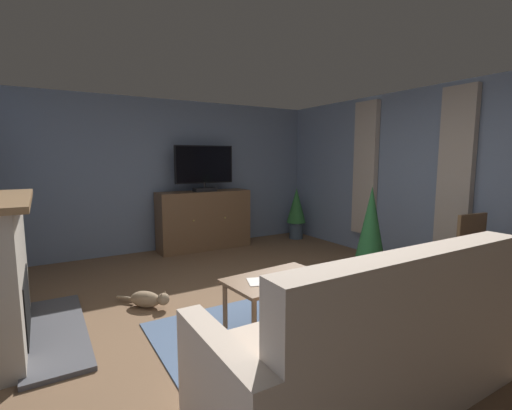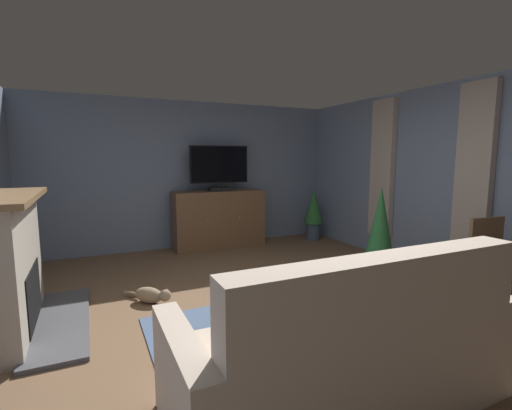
# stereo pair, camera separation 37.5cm
# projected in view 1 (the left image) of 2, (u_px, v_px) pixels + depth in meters

# --- Properties ---
(ground_plane) EXTENTS (5.90, 7.04, 0.04)m
(ground_plane) POSITION_uv_depth(u_px,v_px,m) (279.00, 317.00, 3.64)
(ground_plane) COLOR brown
(wall_back) EXTENTS (5.90, 0.10, 2.55)m
(wall_back) POSITION_uv_depth(u_px,v_px,m) (173.00, 175.00, 6.26)
(wall_back) COLOR slate
(wall_back) RESTS_ON ground_plane
(wall_right_with_window) EXTENTS (0.10, 7.04, 2.55)m
(wall_right_with_window) POSITION_uv_depth(u_px,v_px,m) (445.00, 180.00, 4.85)
(wall_right_with_window) COLOR slate
(wall_right_with_window) RESTS_ON ground_plane
(curtain_panel_near) EXTENTS (0.10, 0.44, 2.14)m
(curtain_panel_near) POSITION_uv_depth(u_px,v_px,m) (456.00, 172.00, 4.61)
(curtain_panel_near) COLOR #B2A393
(curtain_panel_far) EXTENTS (0.10, 0.44, 2.14)m
(curtain_panel_far) POSITION_uv_depth(u_px,v_px,m) (365.00, 169.00, 5.88)
(curtain_panel_far) COLOR #B2A393
(rug_central) EXTENTS (2.15, 1.76, 0.01)m
(rug_central) POSITION_uv_depth(u_px,v_px,m) (286.00, 335.00, 3.23)
(rug_central) COLOR slate
(rug_central) RESTS_ON ground_plane
(tv_cabinet) EXTENTS (1.60, 0.49, 1.01)m
(tv_cabinet) POSITION_uv_depth(u_px,v_px,m) (204.00, 221.00, 6.28)
(tv_cabinet) COLOR #4A3523
(tv_cabinet) RESTS_ON ground_plane
(television) EXTENTS (1.03, 0.20, 0.78)m
(television) POSITION_uv_depth(u_px,v_px,m) (204.00, 167.00, 6.11)
(television) COLOR black
(television) RESTS_ON tv_cabinet
(coffee_table) EXTENTS (0.98, 0.64, 0.48)m
(coffee_table) POSITION_uv_depth(u_px,v_px,m) (276.00, 284.00, 3.34)
(coffee_table) COLOR brown
(coffee_table) RESTS_ON ground_plane
(tv_remote) EXTENTS (0.17, 0.06, 0.02)m
(tv_remote) POSITION_uv_depth(u_px,v_px,m) (296.00, 274.00, 3.40)
(tv_remote) COLOR black
(tv_remote) RESTS_ON coffee_table
(folded_newspaper) EXTENTS (0.36, 0.31, 0.01)m
(folded_newspaper) POSITION_uv_depth(u_px,v_px,m) (265.00, 281.00, 3.23)
(folded_newspaper) COLOR silver
(folded_newspaper) RESTS_ON coffee_table
(sofa_floral) EXTENTS (2.20, 0.92, 1.07)m
(sofa_floral) POSITION_uv_depth(u_px,v_px,m) (369.00, 350.00, 2.32)
(sofa_floral) COLOR #C6B29E
(sofa_floral) RESTS_ON ground_plane
(side_chair_nearest_door) EXTENTS (0.53, 0.48, 0.96)m
(side_chair_nearest_door) POSITION_uv_depth(u_px,v_px,m) (482.00, 256.00, 3.92)
(side_chair_nearest_door) COLOR brown
(side_chair_nearest_door) RESTS_ON ground_plane
(potted_plant_leafy_by_curtain) EXTENTS (0.35, 0.35, 1.23)m
(potted_plant_leafy_by_curtain) POSITION_uv_depth(u_px,v_px,m) (371.00, 229.00, 4.53)
(potted_plant_leafy_by_curtain) COLOR slate
(potted_plant_leafy_by_curtain) RESTS_ON ground_plane
(potted_plant_tall_palm_by_window) EXTENTS (0.37, 0.37, 1.00)m
(potted_plant_tall_palm_by_window) POSITION_uv_depth(u_px,v_px,m) (296.00, 210.00, 7.03)
(potted_plant_tall_palm_by_window) COLOR #3D4C5B
(potted_plant_tall_palm_by_window) RESTS_ON ground_plane
(cat) EXTENTS (0.46, 0.54, 0.19)m
(cat) POSITION_uv_depth(u_px,v_px,m) (148.00, 299.00, 3.83)
(cat) COLOR #937A5B
(cat) RESTS_ON ground_plane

